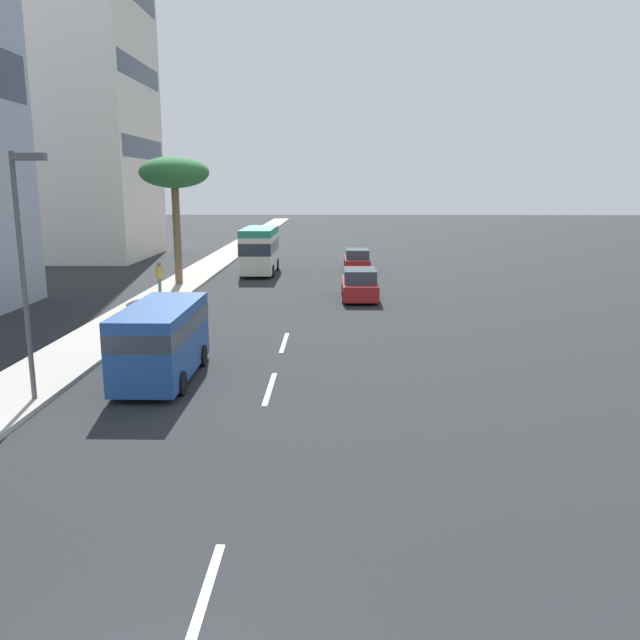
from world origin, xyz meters
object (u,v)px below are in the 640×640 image
(pedestrian_near_lamp, at_px, (159,276))
(minibus_lead, at_px, (260,249))
(car_fourth, at_px, (360,285))
(van_third, at_px, (162,337))
(street_lamp, at_px, (25,250))
(palm_tree, at_px, (174,175))
(car_second, at_px, (357,261))

(pedestrian_near_lamp, bearing_deg, minibus_lead, 19.93)
(car_fourth, distance_m, pedestrian_near_lamp, 11.08)
(minibus_lead, xyz_separation_m, van_third, (-25.10, 0.28, -0.37))
(minibus_lead, height_order, street_lamp, street_lamp)
(street_lamp, bearing_deg, minibus_lead, -6.67)
(minibus_lead, bearing_deg, palm_tree, -36.87)
(car_second, bearing_deg, car_fourth, 178.64)
(car_fourth, bearing_deg, street_lamp, 150.52)
(minibus_lead, distance_m, palm_tree, 8.78)
(car_fourth, bearing_deg, pedestrian_near_lamp, 87.44)
(car_second, height_order, van_third, van_third)
(minibus_lead, distance_m, pedestrian_near_lamp, 10.70)
(minibus_lead, height_order, van_third, minibus_lead)
(car_second, xyz_separation_m, street_lamp, (-28.97, 10.08, 3.60))
(car_second, xyz_separation_m, palm_tree, (-7.23, 11.20, 5.94))
(car_fourth, bearing_deg, car_second, -1.36)
(car_second, xyz_separation_m, pedestrian_near_lamp, (-11.13, 11.34, 0.40))
(car_fourth, bearing_deg, van_third, 155.29)
(street_lamp, bearing_deg, pedestrian_near_lamp, 4.06)
(car_second, relative_size, street_lamp, 0.62)
(car_second, distance_m, pedestrian_near_lamp, 15.90)
(car_second, bearing_deg, pedestrian_near_lamp, 134.46)
(car_second, relative_size, palm_tree, 0.56)
(minibus_lead, xyz_separation_m, car_fourth, (-10.19, -6.58, -0.96))
(minibus_lead, height_order, pedestrian_near_lamp, minibus_lead)
(car_fourth, height_order, street_lamp, street_lamp)
(van_third, bearing_deg, car_second, 164.95)
(minibus_lead, bearing_deg, car_second, 101.84)
(pedestrian_near_lamp, bearing_deg, car_fourth, -47.80)
(pedestrian_near_lamp, bearing_deg, street_lamp, -131.19)
(van_third, bearing_deg, palm_tree, -168.11)
(van_third, relative_size, street_lamp, 0.77)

